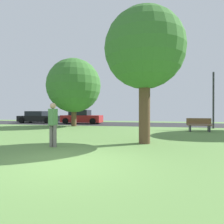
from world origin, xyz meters
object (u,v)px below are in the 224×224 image
at_px(person_bystander, 53,122).
at_px(park_bench, 199,125).
at_px(maple_tree_near, 144,50).
at_px(oak_tree_center, 74,86).
at_px(street_lamp_post, 213,100).
at_px(parked_car_black, 38,117).
at_px(parked_car_red, 82,117).

bearing_deg(person_bystander, park_bench, -36.29).
bearing_deg(person_bystander, maple_tree_near, -58.22).
bearing_deg(oak_tree_center, street_lamp_post, 0.90).
height_order(oak_tree_center, parked_car_black, oak_tree_center).
xyz_separation_m(maple_tree_near, parked_car_black, (-12.87, 12.12, -3.42)).
xyz_separation_m(person_bystander, street_lamp_post, (8.45, 10.05, 1.30)).
height_order(oak_tree_center, person_bystander, oak_tree_center).
height_order(parked_car_black, street_lamp_post, street_lamp_post).
xyz_separation_m(parked_car_red, park_bench, (10.82, -6.23, -0.22)).
height_order(maple_tree_near, parked_car_black, maple_tree_near).
relative_size(maple_tree_near, parked_car_red, 1.33).
bearing_deg(parked_car_black, street_lamp_post, -11.61).
bearing_deg(person_bystander, parked_car_red, 23.18).
relative_size(oak_tree_center, street_lamp_post, 1.37).
distance_m(parked_car_black, street_lamp_post, 18.32).
bearing_deg(parked_car_red, park_bench, -29.94).
bearing_deg(street_lamp_post, maple_tree_near, -120.68).
distance_m(maple_tree_near, park_bench, 7.54).
distance_m(person_bystander, street_lamp_post, 13.19).
distance_m(parked_car_black, park_bench, 17.48).
height_order(maple_tree_near, park_bench, maple_tree_near).
xyz_separation_m(park_bench, street_lamp_post, (1.62, 2.74, 1.79)).
height_order(maple_tree_near, oak_tree_center, oak_tree_center).
relative_size(parked_car_black, park_bench, 2.85).
bearing_deg(person_bystander, street_lamp_post, -33.30).
bearing_deg(parked_car_black, parked_car_red, -1.90).
height_order(maple_tree_near, parked_car_red, maple_tree_near).
distance_m(oak_tree_center, person_bystander, 10.76).
bearing_deg(parked_car_red, oak_tree_center, -79.72).
bearing_deg(maple_tree_near, person_bystander, -154.98).
distance_m(oak_tree_center, parked_car_black, 7.85).
relative_size(maple_tree_near, person_bystander, 3.40).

